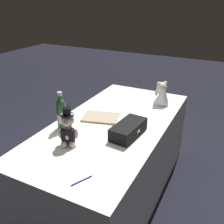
# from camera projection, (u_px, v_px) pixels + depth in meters

# --- Properties ---
(ground_plane) EXTENTS (12.00, 12.00, 0.00)m
(ground_plane) POSITION_uv_depth(u_px,v_px,m) (112.00, 190.00, 2.49)
(ground_plane) COLOR black
(reception_table) EXTENTS (1.82, 0.89, 0.74)m
(reception_table) POSITION_uv_depth(u_px,v_px,m) (112.00, 159.00, 2.33)
(reception_table) COLOR white
(reception_table) RESTS_ON ground_plane
(teddy_bear_groom) EXTENTS (0.14, 0.14, 0.29)m
(teddy_bear_groom) POSITION_uv_depth(u_px,v_px,m) (68.00, 130.00, 1.82)
(teddy_bear_groom) COLOR beige
(teddy_bear_groom) RESTS_ON reception_table
(teddy_bear_bride) EXTENTS (0.21, 0.21, 0.23)m
(teddy_bear_bride) POSITION_uv_depth(u_px,v_px,m) (162.00, 95.00, 2.49)
(teddy_bear_bride) COLOR white
(teddy_bear_bride) RESTS_ON reception_table
(champagne_bottle) EXTENTS (0.08, 0.08, 0.31)m
(champagne_bottle) POSITION_uv_depth(u_px,v_px,m) (61.00, 113.00, 2.03)
(champagne_bottle) COLOR #255229
(champagne_bottle) RESTS_ON reception_table
(signing_pen) EXTENTS (0.14, 0.07, 0.01)m
(signing_pen) POSITION_uv_depth(u_px,v_px,m) (81.00, 181.00, 1.49)
(signing_pen) COLOR navy
(signing_pen) RESTS_ON reception_table
(gift_case_black) EXTENTS (0.35, 0.19, 0.10)m
(gift_case_black) POSITION_uv_depth(u_px,v_px,m) (128.00, 129.00, 1.96)
(gift_case_black) COLOR black
(gift_case_black) RESTS_ON reception_table
(guestbook) EXTENTS (0.29, 0.35, 0.02)m
(guestbook) POSITION_uv_depth(u_px,v_px,m) (101.00, 117.00, 2.25)
(guestbook) COLOR tan
(guestbook) RESTS_ON reception_table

